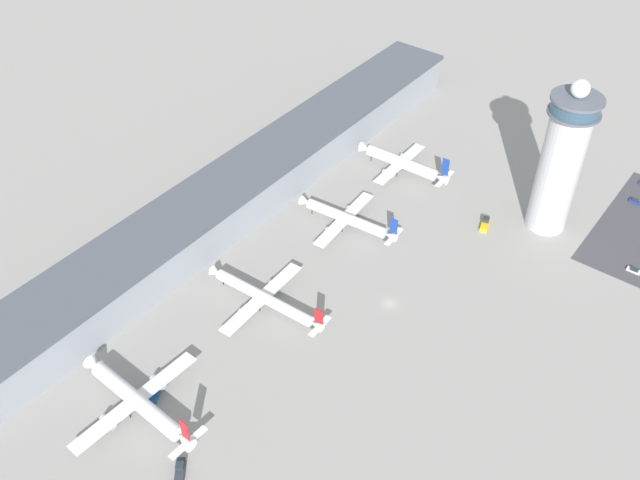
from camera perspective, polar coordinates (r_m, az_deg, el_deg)
The scene contains 12 objects.
ground_plane at distance 230.06m, azimuth 5.57°, elevation -5.12°, with size 1000.00×1000.00×0.00m, color gray.
terminal_building at distance 257.08m, azimuth -7.47°, elevation 3.08°, with size 261.77×25.00×16.85m.
control_tower at distance 255.34m, azimuth 18.72°, elevation 5.96°, with size 17.19×17.19×57.87m.
airplane_gate_alpha at distance 205.51m, azimuth -14.43°, elevation -12.38°, with size 41.54×43.31×13.63m.
airplane_gate_bravo at distance 225.95m, azimuth -4.47°, elevation -4.64°, with size 36.64×44.45×11.38m.
airplane_gate_charlie at distance 254.27m, azimuth 2.15°, elevation 1.72°, with size 34.99×39.95×12.25m.
airplane_gate_delta at distance 282.62m, azimuth 6.57°, elevation 6.14°, with size 32.05×39.48×14.07m.
service_truck_catering at distance 263.94m, azimuth 13.08°, elevation 1.32°, with size 8.64×4.96×3.01m.
service_truck_fuel at distance 210.39m, azimuth -13.12°, elevation -11.82°, with size 6.32×5.40×2.95m.
service_truck_baggage at distance 194.87m, azimuth -11.14°, elevation -17.66°, with size 7.16×6.49×2.87m.
car_maroon_suv at distance 292.89m, azimuth 23.90°, elevation 2.85°, with size 1.92×4.23×1.59m.
car_navy_sedan at distance 261.55m, azimuth 23.82°, elevation -2.24°, with size 1.89×4.60×1.38m.
Camera 1 is at (-139.47, -78.62, 165.20)m, focal length 40.00 mm.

